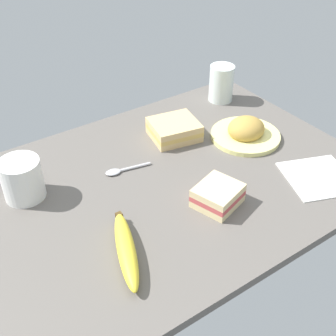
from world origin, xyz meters
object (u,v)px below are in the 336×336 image
at_px(coffee_mug_black, 22,179).
at_px(sandwich_main, 218,196).
at_px(glass_of_milk, 221,85).
at_px(paper_napkin, 318,177).
at_px(plate_of_food, 246,132).
at_px(spoon, 121,170).
at_px(sandwich_side, 174,129).
at_px(banana, 126,249).

relative_size(coffee_mug_black, sandwich_main, 0.94).
height_order(glass_of_milk, paper_napkin, glass_of_milk).
xyz_separation_m(plate_of_food, spoon, (-0.34, 0.06, -0.01)).
xyz_separation_m(coffee_mug_black, glass_of_milk, (0.63, 0.10, -0.00)).
bearing_deg(plate_of_food, paper_napkin, -84.17).
height_order(sandwich_side, banana, sandwich_side).
bearing_deg(paper_napkin, coffee_mug_black, 150.95).
distance_m(coffee_mug_black, banana, 0.29).
bearing_deg(plate_of_food, banana, -158.92).
bearing_deg(sandwich_side, plate_of_food, -35.95).
relative_size(plate_of_food, sandwich_side, 1.32).
height_order(plate_of_food, sandwich_side, plate_of_food).
bearing_deg(sandwich_main, plate_of_food, 35.10).
relative_size(plate_of_food, banana, 0.91).
bearing_deg(paper_napkin, glass_of_milk, 82.06).
relative_size(coffee_mug_black, sandwich_side, 0.78).
height_order(plate_of_food, sandwich_main, plate_of_food).
distance_m(sandwich_side, banana, 0.42).
distance_m(plate_of_food, sandwich_side, 0.18).
relative_size(sandwich_main, sandwich_side, 0.82).
height_order(coffee_mug_black, spoon, coffee_mug_black).
relative_size(plate_of_food, spoon, 1.62).
bearing_deg(banana, spoon, 62.60).
xyz_separation_m(banana, paper_napkin, (0.48, -0.04, -0.02)).
xyz_separation_m(sandwich_main, sandwich_side, (0.08, 0.26, 0.00)).
distance_m(coffee_mug_black, glass_of_milk, 0.63).
height_order(sandwich_main, glass_of_milk, glass_of_milk).
height_order(coffee_mug_black, sandwich_side, coffee_mug_black).
relative_size(plate_of_food, paper_napkin, 1.23).
height_order(sandwich_side, spoon, sandwich_side).
bearing_deg(sandwich_side, sandwich_main, -105.92).
distance_m(spoon, paper_napkin, 0.45).
relative_size(spoon, paper_napkin, 0.76).
xyz_separation_m(plate_of_food, glass_of_milk, (0.08, 0.20, 0.03)).
distance_m(glass_of_milk, spoon, 0.44).
bearing_deg(paper_napkin, spoon, 142.47).
height_order(coffee_mug_black, paper_napkin, coffee_mug_black).
xyz_separation_m(coffee_mug_black, paper_napkin, (0.57, -0.32, -0.04)).
bearing_deg(sandwich_side, paper_napkin, -62.47).
xyz_separation_m(coffee_mug_black, spoon, (0.21, -0.04, -0.04)).
relative_size(sandwich_side, glass_of_milk, 1.28).
height_order(plate_of_food, spoon, plate_of_food).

